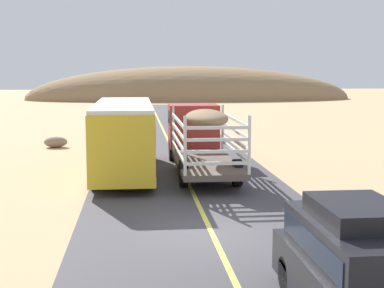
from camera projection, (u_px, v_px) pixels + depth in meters
ground_plane at (212, 234)px, 15.99m from camera, size 240.00×240.00×0.00m
road_surface at (212, 234)px, 15.98m from camera, size 8.00×120.00×0.02m
road_centre_line at (212, 233)px, 15.98m from camera, size 0.16×117.60×0.00m
suv_near at (355, 264)px, 10.22m from camera, size 1.90×4.62×2.29m
livestock_truck at (198, 131)px, 26.62m from camera, size 2.53×9.70×3.02m
bus at (124, 136)px, 24.98m from camera, size 2.54×10.00×3.21m
car_far at (130, 113)px, 51.41m from camera, size 1.80×4.40×1.46m
boulder_mid_field at (56, 142)px, 33.80m from camera, size 1.40×1.02×0.66m
distant_hill at (190, 99)px, 89.22m from camera, size 52.14×18.40×10.54m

